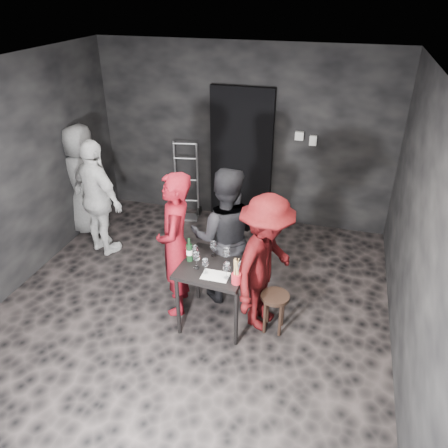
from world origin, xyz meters
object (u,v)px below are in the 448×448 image
(stool, at_px, (275,303))
(woman_black, at_px, (225,229))
(tasting_table, at_px, (215,273))
(man_maroon, at_px, (266,261))
(hand_truck, at_px, (187,203))
(breadstick_cup, at_px, (236,272))
(wine_bottle, at_px, (189,252))
(server_red, at_px, (175,236))
(bystander_cream, at_px, (97,194))
(bystander_grey, at_px, (83,175))

(stool, relative_size, woman_black, 0.25)
(tasting_table, height_order, man_maroon, man_maroon)
(hand_truck, height_order, breadstick_cup, hand_truck)
(woman_black, bearing_deg, wine_bottle, 47.01)
(hand_truck, height_order, server_red, server_red)
(bystander_cream, bearing_deg, server_red, 174.09)
(woman_black, height_order, breadstick_cup, woman_black)
(stool, relative_size, wine_bottle, 1.69)
(bystander_cream, distance_m, breadstick_cup, 2.55)
(tasting_table, bearing_deg, man_maroon, 11.10)
(tasting_table, height_order, bystander_cream, bystander_cream)
(stool, distance_m, breadstick_cup, 0.69)
(woman_black, height_order, bystander_cream, woman_black)
(hand_truck, bearing_deg, server_red, -83.36)
(woman_black, distance_m, bystander_grey, 2.62)
(stool, distance_m, woman_black, 0.99)
(stool, bearing_deg, tasting_table, -178.05)
(tasting_table, relative_size, man_maroon, 0.45)
(server_red, bearing_deg, man_maroon, 73.52)
(stool, bearing_deg, man_maroon, 149.80)
(tasting_table, height_order, woman_black, woman_black)
(hand_truck, relative_size, man_maroon, 0.74)
(man_maroon, xyz_separation_m, bystander_grey, (-2.97, 1.34, 0.09))
(server_red, height_order, bystander_grey, server_red)
(man_maroon, height_order, wine_bottle, man_maroon)
(tasting_table, xyz_separation_m, stool, (0.66, 0.02, -0.29))
(hand_truck, xyz_separation_m, woman_black, (1.16, -1.82, 0.71))
(breadstick_cup, bearing_deg, wine_bottle, 156.60)
(breadstick_cup, bearing_deg, tasting_table, 140.75)
(man_maroon, bearing_deg, stool, -103.73)
(man_maroon, xyz_separation_m, wine_bottle, (-0.81, -0.09, 0.02))
(bystander_grey, bearing_deg, bystander_cream, 124.04)
(woman_black, bearing_deg, hand_truck, -69.79)
(man_maroon, height_order, bystander_cream, bystander_cream)
(tasting_table, xyz_separation_m, server_red, (-0.49, 0.11, 0.32))
(woman_black, bearing_deg, bystander_grey, -34.22)
(server_red, distance_m, woman_black, 0.59)
(stool, xyz_separation_m, man_maroon, (-0.14, 0.08, 0.47))
(hand_truck, height_order, wine_bottle, hand_truck)
(stool, distance_m, wine_bottle, 1.07)
(wine_bottle, bearing_deg, bystander_grey, 146.53)
(woman_black, xyz_separation_m, wine_bottle, (-0.27, -0.46, -0.08))
(stool, height_order, man_maroon, man_maroon)
(wine_bottle, bearing_deg, woman_black, 59.45)
(tasting_table, bearing_deg, bystander_cream, 153.63)
(breadstick_cup, bearing_deg, stool, 35.81)
(bystander_cream, bearing_deg, hand_truck, -95.59)
(man_maroon, bearing_deg, wine_bottle, 112.82)
(man_maroon, distance_m, bystander_cream, 2.62)
(server_red, bearing_deg, woman_black, 111.60)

